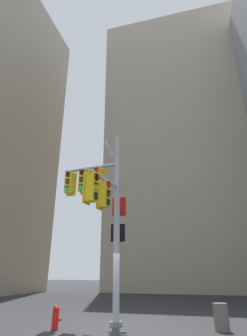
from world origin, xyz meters
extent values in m
plane|color=#2D2D30|center=(0.00, 0.00, 0.00)|extent=(120.00, 120.00, 0.00)
cube|color=tan|center=(2.14, 24.59, 17.03)|extent=(17.21, 17.21, 34.06)
cylinder|color=#9EA0A3|center=(0.00, 0.00, 3.84)|extent=(0.26, 0.26, 7.68)
cylinder|color=slate|center=(0.00, 0.00, 0.08)|extent=(0.46, 0.46, 0.16)
cylinder|color=#9EA0A3|center=(-1.34, 0.15, 6.30)|extent=(2.69, 0.44, 0.14)
cylinder|color=#9EA0A3|center=(-0.17, -1.17, 5.19)|extent=(0.49, 2.37, 0.14)
cube|color=yellow|center=(-0.91, 0.29, 5.70)|extent=(0.48, 0.08, 1.14)
cube|color=yellow|center=(-0.94, 0.11, 5.70)|extent=(0.38, 0.38, 1.00)
cylinder|color=red|center=(-0.96, -0.09, 6.05)|extent=(0.21, 0.08, 0.20)
cube|color=black|center=(-0.96, -0.10, 6.17)|extent=(0.23, 0.10, 0.02)
cylinder|color=#3C2C06|center=(-0.96, -0.09, 5.70)|extent=(0.21, 0.08, 0.20)
cube|color=black|center=(-0.96, -0.10, 5.82)|extent=(0.23, 0.10, 0.02)
cylinder|color=#06311C|center=(-0.96, -0.09, 5.35)|extent=(0.21, 0.08, 0.20)
cube|color=black|center=(-0.96, -0.10, 5.47)|extent=(0.23, 0.10, 0.02)
cube|color=yellow|center=(-1.65, 0.38, 5.70)|extent=(0.48, 0.08, 1.14)
cube|color=yellow|center=(-1.67, 0.19, 5.70)|extent=(0.38, 0.38, 1.00)
cylinder|color=#360605|center=(-1.69, -0.01, 6.05)|extent=(0.21, 0.08, 0.20)
cube|color=black|center=(-1.69, -0.02, 6.17)|extent=(0.23, 0.10, 0.02)
cylinder|color=#3C2C06|center=(-1.69, -0.01, 5.70)|extent=(0.21, 0.08, 0.20)
cube|color=black|center=(-1.69, -0.02, 5.82)|extent=(0.23, 0.10, 0.02)
cylinder|color=#19C672|center=(-1.69, -0.01, 5.35)|extent=(0.21, 0.08, 0.20)
cube|color=black|center=(-1.69, -0.02, 5.47)|extent=(0.23, 0.10, 0.02)
cube|color=yellow|center=(-2.38, 0.46, 5.70)|extent=(0.48, 0.08, 1.14)
cube|color=yellow|center=(-2.40, 0.27, 5.70)|extent=(0.38, 0.38, 1.00)
cylinder|color=#360605|center=(-2.43, 0.07, 6.05)|extent=(0.21, 0.08, 0.20)
cube|color=black|center=(-2.43, 0.07, 6.17)|extent=(0.23, 0.10, 0.02)
cylinder|color=#3C2C06|center=(-2.43, 0.07, 5.70)|extent=(0.21, 0.08, 0.20)
cube|color=black|center=(-2.43, 0.07, 5.82)|extent=(0.23, 0.10, 0.02)
cylinder|color=#19C672|center=(-2.43, 0.07, 5.35)|extent=(0.21, 0.08, 0.20)
cube|color=black|center=(-2.43, 0.07, 5.47)|extent=(0.23, 0.10, 0.02)
cube|color=gold|center=(-0.36, -1.14, 4.59)|extent=(0.10, 0.48, 1.14)
cube|color=gold|center=(-0.17, -1.17, 4.59)|extent=(0.39, 0.39, 1.00)
cylinder|color=red|center=(0.02, -1.20, 4.94)|extent=(0.09, 0.21, 0.20)
cube|color=black|center=(0.03, -1.20, 5.06)|extent=(0.10, 0.23, 0.02)
cylinder|color=#3C2C06|center=(0.02, -1.20, 4.59)|extent=(0.09, 0.21, 0.20)
cube|color=black|center=(0.03, -1.20, 4.71)|extent=(0.10, 0.23, 0.02)
cylinder|color=#06311C|center=(0.02, -1.20, 4.24)|extent=(0.09, 0.21, 0.20)
cube|color=black|center=(0.03, -1.20, 4.36)|extent=(0.10, 0.23, 0.02)
cube|color=yellow|center=(-0.50, -2.08, 4.59)|extent=(0.10, 0.48, 1.14)
cube|color=yellow|center=(-0.31, -2.11, 4.59)|extent=(0.39, 0.39, 1.00)
cylinder|color=#360605|center=(-0.12, -2.14, 4.94)|extent=(0.09, 0.21, 0.20)
cube|color=black|center=(-0.11, -2.14, 5.06)|extent=(0.10, 0.23, 0.02)
cylinder|color=yellow|center=(-0.12, -2.14, 4.59)|extent=(0.09, 0.21, 0.20)
cube|color=black|center=(-0.11, -2.14, 4.71)|extent=(0.10, 0.23, 0.02)
cylinder|color=#06311C|center=(-0.12, -2.14, 4.24)|extent=(0.09, 0.21, 0.20)
cube|color=black|center=(-0.11, -2.14, 4.36)|extent=(0.10, 0.23, 0.02)
cube|color=white|center=(-0.35, -0.02, 7.06)|extent=(0.12, 1.57, 0.28)
cube|color=#19479E|center=(-0.35, -0.02, 7.06)|extent=(0.12, 1.53, 0.24)
cube|color=red|center=(0.03, 0.22, 4.42)|extent=(0.64, 0.10, 0.80)
cube|color=white|center=(0.03, 0.22, 4.42)|extent=(0.60, 0.09, 0.76)
cube|color=black|center=(-0.01, 0.22, 3.33)|extent=(0.60, 0.06, 0.72)
cube|color=white|center=(-0.01, 0.22, 3.33)|extent=(0.56, 0.05, 0.68)
cylinder|color=red|center=(-1.83, -1.11, 0.28)|extent=(0.22, 0.22, 0.57)
sphere|color=red|center=(-1.83, -1.11, 0.63)|extent=(0.23, 0.23, 0.23)
cylinder|color=red|center=(-1.67, -1.11, 0.31)|extent=(0.10, 0.09, 0.09)
cylinder|color=#59514C|center=(3.65, 0.11, 0.42)|extent=(0.48, 0.48, 0.84)
camera|label=1|loc=(3.15, -10.52, 1.80)|focal=28.54mm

